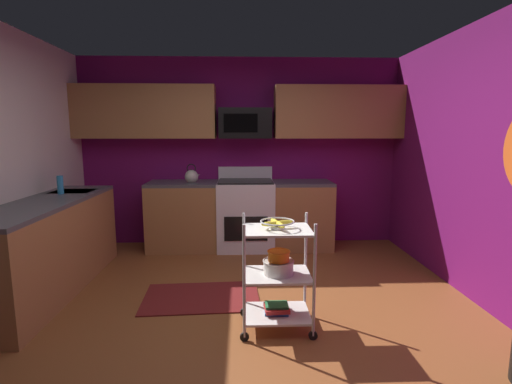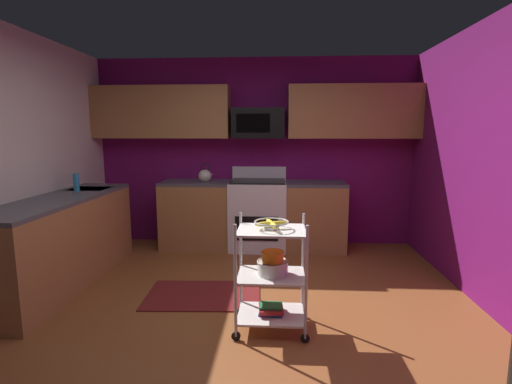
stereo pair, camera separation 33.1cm
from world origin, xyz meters
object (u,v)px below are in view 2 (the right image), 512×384
(oven_range, at_px, (258,214))
(microwave, at_px, (259,123))
(mixing_bowl_small, at_px, (273,256))
(rolling_cart, at_px, (271,275))
(fruit_bowl, at_px, (272,223))
(book_stack, at_px, (271,309))
(dish_soap_bottle, at_px, (76,182))
(kettle, at_px, (205,176))
(mixing_bowl_large, at_px, (273,267))

(oven_range, height_order, microwave, microwave)
(oven_range, distance_m, mixing_bowl_small, 2.24)
(rolling_cart, relative_size, mixing_bowl_small, 5.03)
(fruit_bowl, bearing_deg, rolling_cart, -26.57)
(book_stack, bearing_deg, oven_range, 95.96)
(mixing_bowl_small, height_order, dish_soap_bottle, dish_soap_bottle)
(oven_range, relative_size, rolling_cart, 1.20)
(rolling_cart, bearing_deg, kettle, 113.43)
(rolling_cart, relative_size, kettle, 3.47)
(mixing_bowl_small, bearing_deg, fruit_bowl, 120.48)
(fruit_bowl, relative_size, dish_soap_bottle, 1.36)
(kettle, height_order, dish_soap_bottle, kettle)
(fruit_bowl, height_order, mixing_bowl_large, fruit_bowl)
(oven_range, height_order, mixing_bowl_large, oven_range)
(rolling_cart, bearing_deg, mixing_bowl_large, 0.00)
(oven_range, height_order, mixing_bowl_small, oven_range)
(microwave, distance_m, rolling_cart, 2.63)
(fruit_bowl, bearing_deg, microwave, 95.70)
(microwave, relative_size, dish_soap_bottle, 3.50)
(rolling_cart, xyz_separation_m, fruit_bowl, (-0.00, 0.00, 0.42))
(oven_range, relative_size, dish_soap_bottle, 5.50)
(oven_range, height_order, kettle, kettle)
(dish_soap_bottle, bearing_deg, book_stack, -28.96)
(fruit_bowl, xyz_separation_m, dish_soap_bottle, (-2.24, 1.24, 0.14))
(rolling_cart, bearing_deg, mixing_bowl_small, -59.52)
(oven_range, height_order, dish_soap_bottle, dish_soap_bottle)
(book_stack, bearing_deg, mixing_bowl_large, 0.00)
(microwave, height_order, rolling_cart, microwave)
(book_stack, height_order, kettle, kettle)
(kettle, bearing_deg, dish_soap_bottle, -143.25)
(oven_range, relative_size, mixing_bowl_small, 6.04)
(microwave, xyz_separation_m, rolling_cart, (0.23, -2.31, -1.25))
(oven_range, xyz_separation_m, mixing_bowl_large, (0.24, -2.20, 0.04))
(rolling_cart, distance_m, kettle, 2.46)
(mixing_bowl_large, bearing_deg, rolling_cart, -180.00)
(microwave, xyz_separation_m, dish_soap_bottle, (-2.01, -1.07, -0.68))
(oven_range, height_order, fruit_bowl, oven_range)
(microwave, relative_size, book_stack, 3.38)
(microwave, bearing_deg, book_stack, -84.30)
(fruit_bowl, distance_m, dish_soap_bottle, 2.56)
(rolling_cart, xyz_separation_m, mixing_bowl_large, (0.01, 0.00, 0.07))
(mixing_bowl_large, relative_size, dish_soap_bottle, 1.26)
(oven_range, xyz_separation_m, fruit_bowl, (0.23, -2.20, 0.40))
(microwave, bearing_deg, dish_soap_bottle, -151.99)
(mixing_bowl_large, relative_size, kettle, 0.95)
(mixing_bowl_large, bearing_deg, book_stack, 180.00)
(oven_range, xyz_separation_m, book_stack, (0.23, -2.20, -0.31))
(rolling_cart, xyz_separation_m, book_stack, (0.00, 0.00, -0.29))
(book_stack, relative_size, dish_soap_bottle, 1.03)
(mixing_bowl_small, distance_m, kettle, 2.45)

